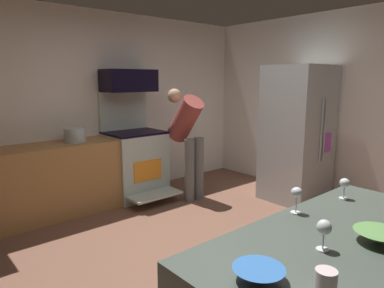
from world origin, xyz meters
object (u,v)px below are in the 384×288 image
Objects in this scene: refrigerator at (297,134)px; person_cook at (187,134)px; wine_glass_mid at (297,194)px; oven_range at (135,162)px; wine_glass_far at (345,184)px; mixing_bowl_large at (259,274)px; mug_coffee at (326,284)px; wine_glass_near at (324,229)px; microwave at (129,81)px; mixing_bowl_small at (379,237)px; stock_pot at (75,135)px.

refrigerator reaches higher than person_cook.
oven_range is at bearing 75.49° from wine_glass_mid.
wine_glass_far is at bearing -140.84° from refrigerator.
person_cook is 3.58m from mixing_bowl_large.
oven_range is 3.97m from mug_coffee.
wine_glass_near is (0.42, -0.04, 0.08)m from mixing_bowl_large.
mug_coffee is at bearing -149.96° from wine_glass_near.
wine_glass_near is 0.80m from wine_glass_far.
person_cook is 2.83m from wine_glass_far.
oven_range is at bearing 68.54° from mug_coffee.
wine_glass_mid reaches higher than wine_glass_far.
microwave is 3.92m from mixing_bowl_large.
mug_coffee is (-3.12, -2.12, 0.02)m from refrigerator.
mixing_bowl_large is 1.32× the size of wine_glass_mid.
wine_glass_far is at bearing 11.33° from mixing_bowl_large.
oven_range is 6.35× the size of mixing_bowl_small.
mixing_bowl_large is 0.79m from wine_glass_mid.
person_cook is 11.00× the size of wine_glass_far.
wine_glass_far reaches higher than mug_coffee.
wine_glass_mid is (0.03, 0.48, 0.09)m from mixing_bowl_small.
stock_pot is at bearing 85.66° from wine_glass_near.
person_cook is at bearing 54.53° from mixing_bowl_large.
microwave is at bearing 66.52° from mixing_bowl_large.
oven_range reaches higher than mixing_bowl_large.
wine_glass_near reaches higher than mug_coffee.
wine_glass_near is at bearing 153.18° from mixing_bowl_small.
wine_glass_mid is (0.30, 0.34, 0.01)m from wine_glass_near.
stock_pot is (-0.85, -0.08, -0.67)m from microwave.
mixing_bowl_small is 1.49× the size of wine_glass_mid.
refrigerator is 1.21× the size of person_cook.
oven_range is at bearing -0.87° from stock_pot.
refrigerator is at bearing -31.69° from stock_pot.
wine_glass_mid reaches higher than wine_glass_near.
mixing_bowl_large is at bearing 165.99° from mixing_bowl_small.
mug_coffee is at bearing -110.98° from microwave.
microwave is at bearing 69.02° from mug_coffee.
wine_glass_mid is at bearing -104.11° from microwave.
mixing_bowl_small is (0.70, -0.17, 0.00)m from mixing_bowl_large.
microwave is at bearing 90.00° from oven_range.
wine_glass_mid is 0.46m from wine_glass_far.
mug_coffee is at bearing -175.03° from mixing_bowl_small.
mixing_bowl_large is 0.43m from wine_glass_near.
mug_coffee is (0.09, -0.23, 0.03)m from mixing_bowl_large.
refrigerator is at bearing -44.32° from microwave.
person_cook reaches higher than wine_glass_mid.
oven_range is at bearing 76.93° from mixing_bowl_small.
mixing_bowl_small is 2.16× the size of mug_coffee.
wine_glass_near is 3.50m from stock_pot.
oven_range is 0.86m from person_cook.
microwave is at bearing 5.39° from stock_pot.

